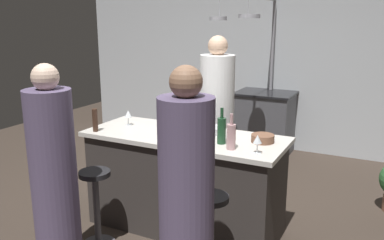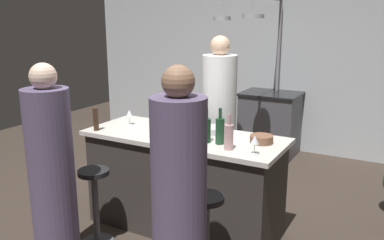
# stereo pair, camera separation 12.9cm
# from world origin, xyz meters

# --- Properties ---
(ground_plane) EXTENTS (9.00, 9.00, 0.00)m
(ground_plane) POSITION_xyz_m (0.00, 0.00, 0.00)
(ground_plane) COLOR #382D26
(back_wall) EXTENTS (6.40, 0.16, 2.60)m
(back_wall) POSITION_xyz_m (0.00, 2.85, 1.30)
(back_wall) COLOR #B2B7BC
(back_wall) RESTS_ON ground_plane
(kitchen_island) EXTENTS (1.80, 0.72, 0.90)m
(kitchen_island) POSITION_xyz_m (0.00, 0.00, 0.45)
(kitchen_island) COLOR #332D2B
(kitchen_island) RESTS_ON ground_plane
(stove_range) EXTENTS (0.80, 0.64, 0.89)m
(stove_range) POSITION_xyz_m (0.00, 2.45, 0.45)
(stove_range) COLOR #47474C
(stove_range) RESTS_ON ground_plane
(chef) EXTENTS (0.37, 0.37, 1.73)m
(chef) POSITION_xyz_m (-0.06, 0.86, 0.80)
(chef) COLOR white
(chef) RESTS_ON ground_plane
(bar_stool_left) EXTENTS (0.28, 0.28, 0.68)m
(bar_stool_left) POSITION_xyz_m (-0.51, -0.62, 0.38)
(bar_stool_left) COLOR #4C4C51
(bar_stool_left) RESTS_ON ground_plane
(guest_left) EXTENTS (0.34, 0.34, 1.60)m
(guest_left) POSITION_xyz_m (-0.56, -1.01, 0.74)
(guest_left) COLOR #594C6B
(guest_left) RESTS_ON ground_plane
(bar_stool_right) EXTENTS (0.28, 0.28, 0.68)m
(bar_stool_right) POSITION_xyz_m (0.54, -0.62, 0.38)
(bar_stool_right) COLOR #4C4C51
(bar_stool_right) RESTS_ON ground_plane
(guest_right) EXTENTS (0.35, 0.35, 1.64)m
(guest_right) POSITION_xyz_m (0.54, -0.99, 0.76)
(guest_right) COLOR #594C6B
(guest_right) RESTS_ON ground_plane
(overhead_pot_rack) EXTENTS (0.58, 1.42, 2.17)m
(overhead_pot_rack) POSITION_xyz_m (-0.04, 2.04, 1.63)
(overhead_pot_rack) COLOR gray
(overhead_pot_rack) RESTS_ON ground_plane
(pepper_mill) EXTENTS (0.05, 0.05, 0.21)m
(pepper_mill) POSITION_xyz_m (-0.77, -0.27, 1.01)
(pepper_mill) COLOR #382319
(pepper_mill) RESTS_ON kitchen_island
(wine_bottle_red) EXTENTS (0.07, 0.07, 0.29)m
(wine_bottle_red) POSITION_xyz_m (0.28, -0.11, 1.01)
(wine_bottle_red) COLOR #143319
(wine_bottle_red) RESTS_ON kitchen_island
(wine_bottle_green) EXTENTS (0.07, 0.07, 0.30)m
(wine_bottle_green) POSITION_xyz_m (0.39, -0.10, 1.02)
(wine_bottle_green) COLOR #193D23
(wine_bottle_green) RESTS_ON kitchen_island
(wine_bottle_rose) EXTENTS (0.07, 0.07, 0.29)m
(wine_bottle_rose) POSITION_xyz_m (0.52, -0.20, 1.01)
(wine_bottle_rose) COLOR #B78C8E
(wine_bottle_rose) RESTS_ON kitchen_island
(wine_glass_near_right_guest) EXTENTS (0.07, 0.07, 0.15)m
(wine_glass_near_right_guest) POSITION_xyz_m (0.74, -0.20, 1.01)
(wine_glass_near_right_guest) COLOR silver
(wine_glass_near_right_guest) RESTS_ON kitchen_island
(wine_glass_near_left_guest) EXTENTS (0.07, 0.07, 0.15)m
(wine_glass_near_left_guest) POSITION_xyz_m (-0.14, 0.24, 1.01)
(wine_glass_near_left_guest) COLOR silver
(wine_glass_near_left_guest) RESTS_ON kitchen_island
(wine_glass_by_chef) EXTENTS (0.07, 0.07, 0.15)m
(wine_glass_by_chef) POSITION_xyz_m (-0.63, 0.05, 1.01)
(wine_glass_by_chef) COLOR silver
(wine_glass_by_chef) RESTS_ON kitchen_island
(mixing_bowl_wooden) EXTENTS (0.19, 0.19, 0.07)m
(mixing_bowl_wooden) POSITION_xyz_m (0.69, 0.09, 0.93)
(mixing_bowl_wooden) COLOR brown
(mixing_bowl_wooden) RESTS_ON kitchen_island
(mixing_bowl_steel) EXTENTS (0.22, 0.22, 0.06)m
(mixing_bowl_steel) POSITION_xyz_m (0.20, 0.16, 0.93)
(mixing_bowl_steel) COLOR #B7B7BC
(mixing_bowl_steel) RESTS_ON kitchen_island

